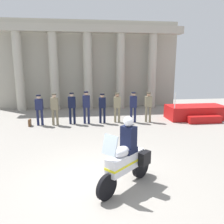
{
  "coord_description": "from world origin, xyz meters",
  "views": [
    {
      "loc": [
        -0.49,
        -5.65,
        3.16
      ],
      "look_at": [
        0.62,
        2.93,
        1.33
      ],
      "focal_mm": 35.72,
      "sensor_mm": 36.0,
      "label": 1
    }
  ],
  "objects": [
    {
      "name": "officer_in_row_3",
      "position": [
        -0.34,
        6.27,
        1.05
      ],
      "size": [
        0.4,
        0.26,
        1.77
      ],
      "rotation": [
        0.0,
        0.0,
        3.03
      ],
      "color": "#191E42",
      "rests_on": "ground_plane"
    },
    {
      "name": "officer_in_row_0",
      "position": [
        -2.81,
        6.23,
        0.97
      ],
      "size": [
        0.4,
        0.26,
        1.64
      ],
      "rotation": [
        0.0,
        0.0,
        3.03
      ],
      "color": "#191E42",
      "rests_on": "ground_plane"
    },
    {
      "name": "officer_in_row_1",
      "position": [
        -2.01,
        6.17,
        1.0
      ],
      "size": [
        0.4,
        0.26,
        1.69
      ],
      "rotation": [
        0.0,
        0.0,
        3.03
      ],
      "color": "#7A7056",
      "rests_on": "ground_plane"
    },
    {
      "name": "ground_plane",
      "position": [
        0.0,
        0.0,
        0.0
      ],
      "size": [
        28.0,
        28.0,
        0.0
      ],
      "primitive_type": "plane",
      "color": "gray"
    },
    {
      "name": "briefcase_on_ground",
      "position": [
        -3.33,
        6.14,
        0.18
      ],
      "size": [
        0.1,
        0.32,
        0.36
      ],
      "primitive_type": "cube",
      "color": "brown",
      "rests_on": "ground_plane"
    },
    {
      "name": "officer_in_row_6",
      "position": [
        2.23,
        6.22,
        1.0
      ],
      "size": [
        0.4,
        0.26,
        1.7
      ],
      "rotation": [
        0.0,
        0.0,
        3.03
      ],
      "color": "#191E42",
      "rests_on": "ground_plane"
    },
    {
      "name": "officer_in_row_4",
      "position": [
        0.52,
        6.28,
        0.96
      ],
      "size": [
        0.4,
        0.26,
        1.63
      ],
      "rotation": [
        0.0,
        0.0,
        3.03
      ],
      "color": "black",
      "rests_on": "ground_plane"
    },
    {
      "name": "reviewing_stand",
      "position": [
        6.12,
        6.51,
        0.38
      ],
      "size": [
        3.38,
        2.0,
        1.7
      ],
      "color": "#B71414",
      "rests_on": "ground_plane"
    },
    {
      "name": "officer_in_row_5",
      "position": [
        1.35,
        6.35,
        0.97
      ],
      "size": [
        0.4,
        0.26,
        1.65
      ],
      "rotation": [
        0.0,
        0.0,
        3.03
      ],
      "color": "#847A5B",
      "rests_on": "ground_plane"
    },
    {
      "name": "officer_in_row_2",
      "position": [
        -1.12,
        6.31,
        1.01
      ],
      "size": [
        0.4,
        0.26,
        1.71
      ],
      "rotation": [
        0.0,
        0.0,
        3.03
      ],
      "color": "black",
      "rests_on": "ground_plane"
    },
    {
      "name": "colonnade_backdrop",
      "position": [
        -0.13,
        11.04,
        3.36
      ],
      "size": [
        13.6,
        1.46,
        6.32
      ],
      "color": "#A49F91",
      "rests_on": "ground_plane"
    },
    {
      "name": "motorcycle_with_rider",
      "position": [
        0.59,
        -0.36,
        0.79
      ],
      "size": [
        1.64,
        1.48,
        1.9
      ],
      "rotation": [
        0.0,
        0.0,
        3.87
      ],
      "color": "black",
      "rests_on": "ground_plane"
    },
    {
      "name": "officer_in_row_7",
      "position": [
        3.09,
        6.18,
        0.99
      ],
      "size": [
        0.4,
        0.26,
        1.68
      ],
      "rotation": [
        0.0,
        0.0,
        3.03
      ],
      "color": "#7A7056",
      "rests_on": "ground_plane"
    }
  ]
}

